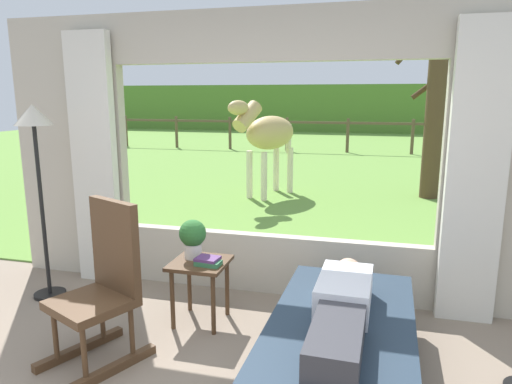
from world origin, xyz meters
TOP-DOWN VIEW (x-y plane):
  - back_wall_with_window at (0.00, 2.26)m, footprint 5.20×0.12m
  - curtain_panel_left at (-1.69, 2.12)m, footprint 0.44×0.10m
  - curtain_panel_right at (1.69, 2.12)m, footprint 0.44×0.10m
  - outdoor_pasture_lawn at (0.00, 13.16)m, footprint 36.00×21.68m
  - distant_hill_ridge at (0.00, 23.00)m, footprint 36.00×2.00m
  - recliner_sofa at (0.77, 1.03)m, footprint 0.95×1.72m
  - reclining_person at (0.77, 0.98)m, footprint 0.36×1.43m
  - rocking_chair at (-0.84, 0.87)m, footprint 0.70×0.81m
  - side_table at (-0.39, 1.52)m, footprint 0.44×0.44m
  - potted_plant at (-0.47, 1.58)m, footprint 0.22×0.22m
  - book_stack at (-0.30, 1.46)m, footprint 0.21×0.16m
  - floor_lamp_left at (-1.93, 1.64)m, footprint 0.32×0.32m
  - horse at (-0.97, 6.33)m, footprint 1.03×1.79m
  - pasture_tree at (1.87, 6.97)m, footprint 1.20×0.91m
  - pasture_fence_line at (0.00, 13.53)m, footprint 16.10×0.10m

SIDE VIEW (x-z plane):
  - outdoor_pasture_lawn at x=0.00m, z-range 0.00..0.02m
  - recliner_sofa at x=0.77m, z-range 0.01..0.43m
  - side_table at x=-0.39m, z-range 0.17..0.69m
  - reclining_person at x=0.77m, z-range 0.41..0.63m
  - rocking_chair at x=-0.84m, z-range -0.01..1.11m
  - book_stack at x=-0.30m, z-range 0.52..0.58m
  - potted_plant at x=-0.47m, z-range 0.54..0.86m
  - pasture_fence_line at x=0.00m, z-range 0.19..1.29m
  - horse at x=-0.97m, z-range 0.29..2.02m
  - curtain_panel_left at x=-1.69m, z-range 0.00..2.40m
  - curtain_panel_right at x=1.69m, z-range 0.00..2.40m
  - distant_hill_ridge at x=0.00m, z-range 0.00..2.40m
  - back_wall_with_window at x=0.00m, z-range -0.03..2.52m
  - floor_lamp_left at x=-1.93m, z-range 0.54..2.28m
  - pasture_tree at x=1.87m, z-range -0.10..3.49m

